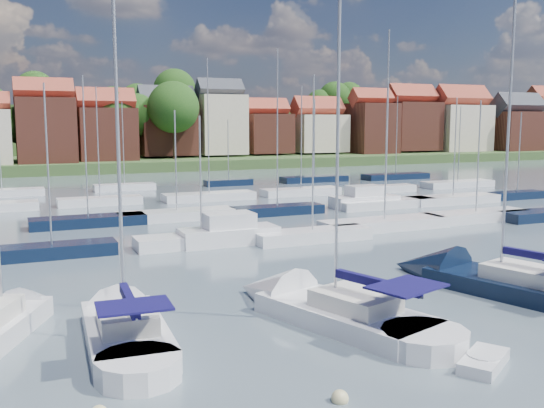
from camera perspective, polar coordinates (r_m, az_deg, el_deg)
name	(u,v)px	position (r m, az deg, el deg)	size (l,w,h in m)	color
ground	(213,205)	(63.55, -5.58, -0.08)	(260.00, 260.00, 0.00)	#4C5967
sailboat_left	(122,325)	(26.03, -13.93, -10.99)	(3.58, 11.34, 15.22)	silver
sailboat_centre	(317,308)	(27.53, 4.24, -9.75)	(7.09, 13.07, 17.14)	silver
sailboat_navy	(479,280)	(33.87, 18.90, -6.81)	(7.07, 13.54, 18.07)	black
sailboat_far	(8,321)	(28.05, -23.63, -10.07)	(5.83, 9.12, 11.97)	silver
tender	(484,361)	(23.33, 19.31, -13.81)	(2.81, 2.39, 0.56)	silver
buoy_b	(340,402)	(19.88, 6.40, -17.99)	(0.55, 0.55, 0.55)	beige
buoy_c	(435,334)	(26.15, 15.13, -11.77)	(0.48, 0.48, 0.48)	beige
buoy_e	(478,271)	(37.50, 18.82, -5.96)	(0.45, 0.45, 0.45)	beige
buoy_g	(275,299)	(30.10, 0.25, -8.89)	(0.49, 0.49, 0.49)	#D85914
marina_field	(247,206)	(59.59, -2.40, -0.15)	(79.62, 41.41, 15.93)	silver
far_shore_town	(104,138)	(154.15, -15.55, 5.98)	(212.46, 90.00, 22.27)	#354A25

